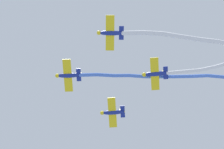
{
  "coord_description": "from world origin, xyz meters",
  "views": [
    {
      "loc": [
        31.09,
        2.67,
        4.52
      ],
      "look_at": [
        4.55,
        -2.43,
        71.67
      ],
      "focal_mm": 62.49,
      "sensor_mm": 36.0,
      "label": 1
    }
  ],
  "objects_px": {
    "airplane_right_wing": "(112,112)",
    "airplane_slot": "(155,74)",
    "airplane_left_wing": "(110,33)",
    "airplane_lead": "(68,75)"
  },
  "relations": [
    {
      "from": "airplane_right_wing",
      "to": "airplane_slot",
      "type": "xyz_separation_m",
      "value": [
        6.66,
        9.31,
        -0.5
      ]
    },
    {
      "from": "airplane_right_wing",
      "to": "airplane_slot",
      "type": "bearing_deg",
      "value": 137.13
    },
    {
      "from": "airplane_right_wing",
      "to": "airplane_slot",
      "type": "relative_size",
      "value": 1.0
    },
    {
      "from": "airplane_lead",
      "to": "airplane_left_wing",
      "type": "distance_m",
      "value": 11.46
    },
    {
      "from": "airplane_left_wing",
      "to": "airplane_right_wing",
      "type": "xyz_separation_m",
      "value": [
        -15.98,
        -2.65,
        0.7
      ]
    },
    {
      "from": "airplane_left_wing",
      "to": "airplane_slot",
      "type": "height_order",
      "value": "airplane_slot"
    },
    {
      "from": "airplane_lead",
      "to": "airplane_right_wing",
      "type": "bearing_deg",
      "value": -134.46
    },
    {
      "from": "airplane_lead",
      "to": "airplane_right_wing",
      "type": "distance_m",
      "value": 11.45
    },
    {
      "from": "airplane_lead",
      "to": "airplane_left_wing",
      "type": "relative_size",
      "value": 1.0
    },
    {
      "from": "airplane_lead",
      "to": "airplane_slot",
      "type": "distance_m",
      "value": 16.19
    }
  ]
}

